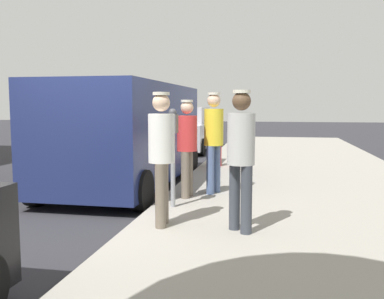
# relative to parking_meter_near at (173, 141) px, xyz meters

# --- Properties ---
(ground_plane) EXTENTS (80.00, 80.00, 0.00)m
(ground_plane) POSITION_rel_parking_meter_near_xyz_m (-1.35, -0.82, -1.18)
(ground_plane) COLOR #2D2D33
(sidewalk_slab) EXTENTS (5.00, 32.00, 0.15)m
(sidewalk_slab) POSITION_rel_parking_meter_near_xyz_m (2.15, -0.82, -1.11)
(sidewalk_slab) COLOR #9E998E
(sidewalk_slab) RESTS_ON ground
(parking_meter_near) EXTENTS (0.14, 0.18, 1.52)m
(parking_meter_near) POSITION_rel_parking_meter_near_xyz_m (0.00, 0.00, 0.00)
(parking_meter_near) COLOR gray
(parking_meter_near) RESTS_ON sidewalk_slab
(pedestrian_in_yellow) EXTENTS (0.34, 0.34, 1.79)m
(pedestrian_in_yellow) POSITION_rel_parking_meter_near_xyz_m (0.48, 1.15, 0.00)
(pedestrian_in_yellow) COLOR #4C608C
(pedestrian_in_yellow) RESTS_ON sidewalk_slab
(pedestrian_in_gray) EXTENTS (0.34, 0.34, 1.75)m
(pedestrian_in_gray) POSITION_rel_parking_meter_near_xyz_m (1.12, -1.10, -0.02)
(pedestrian_in_gray) COLOR #383D47
(pedestrian_in_gray) RESTS_ON sidewalk_slab
(pedestrian_in_red) EXTENTS (0.34, 0.36, 1.66)m
(pedestrian_in_red) POSITION_rel_parking_meter_near_xyz_m (0.08, 0.74, -0.08)
(pedestrian_in_red) COLOR #726656
(pedestrian_in_red) RESTS_ON sidewalk_slab
(pedestrian_in_white) EXTENTS (0.34, 0.36, 1.73)m
(pedestrian_in_white) POSITION_rel_parking_meter_near_xyz_m (0.09, -1.03, -0.03)
(pedestrian_in_white) COLOR #726656
(pedestrian_in_white) RESTS_ON sidewalk_slab
(parked_van) EXTENTS (2.17, 5.22, 2.15)m
(parked_van) POSITION_rel_parking_meter_near_xyz_m (-1.50, 2.29, -0.03)
(parked_van) COLOR navy
(parked_van) RESTS_ON ground
(parked_sedan_ahead) EXTENTS (1.95, 4.40, 1.65)m
(parked_sedan_ahead) POSITION_rel_parking_meter_near_xyz_m (-1.73, 9.49, -0.43)
(parked_sedan_ahead) COLOR #BCBCC1
(parked_sedan_ahead) RESTS_ON ground
(fire_hydrant) EXTENTS (0.24, 0.24, 0.86)m
(fire_hydrant) POSITION_rel_parking_meter_near_xyz_m (0.10, 4.54, -0.61)
(fire_hydrant) COLOR red
(fire_hydrant) RESTS_ON sidewalk_slab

